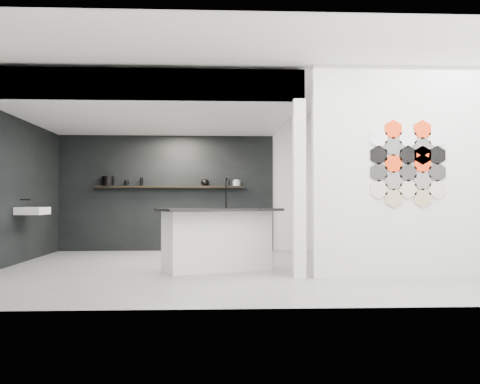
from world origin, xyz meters
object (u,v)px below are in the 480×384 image
at_px(partition_panel, 404,172).
at_px(glass_vase, 237,183).
at_px(bottle_dark, 142,182).
at_px(utensil_cup, 127,183).
at_px(glass_bowl, 237,183).
at_px(stockpot, 108,181).
at_px(kettle, 205,182).
at_px(wall_basin, 33,211).
at_px(kitchen_island, 217,239).

relative_size(partition_panel, glass_vase, 21.75).
distance_m(bottle_dark, utensil_cup, 0.30).
height_order(partition_panel, glass_bowl, partition_panel).
relative_size(partition_panel, stockpot, 11.94).
bearing_deg(stockpot, kettle, 0.00).
bearing_deg(partition_panel, bottle_dark, 135.96).
bearing_deg(glass_vase, glass_bowl, 0.00).
distance_m(wall_basin, glass_bowl, 4.00).
bearing_deg(partition_panel, stockpot, 140.40).
height_order(glass_vase, utensil_cup, glass_vase).
bearing_deg(glass_bowl, glass_vase, 0.00).
xyz_separation_m(partition_panel, stockpot, (-4.67, 3.87, 0.02)).
bearing_deg(bottle_dark, partition_panel, -44.04).
distance_m(partition_panel, stockpot, 6.06).
xyz_separation_m(glass_vase, utensil_cup, (-2.22, 0.00, -0.01)).
bearing_deg(glass_vase, utensil_cup, 180.00).
height_order(partition_panel, kitchen_island, partition_panel).
relative_size(partition_panel, kettle, 16.95).
bearing_deg(bottle_dark, utensil_cup, 180.00).
distance_m(kettle, bottle_dark, 1.28).
relative_size(stockpot, glass_bowl, 1.53).
height_order(kitchen_island, utensil_cup, utensil_cup).
bearing_deg(utensil_cup, partition_panel, -41.97).
distance_m(wall_basin, bottle_dark, 2.59).
xyz_separation_m(stockpot, glass_vase, (2.60, 0.00, -0.03)).
distance_m(kitchen_island, bottle_dark, 3.60).
relative_size(partition_panel, bottle_dark, 17.14).
height_order(wall_basin, kettle, kettle).
height_order(kitchen_island, bottle_dark, bottle_dark).
bearing_deg(utensil_cup, kitchen_island, -59.79).
xyz_separation_m(kettle, glass_vase, (0.64, 0.00, -0.01)).
xyz_separation_m(wall_basin, stockpot, (0.79, 2.07, 0.57)).
bearing_deg(kitchen_island, utensil_cup, 98.02).
bearing_deg(kitchen_island, glass_vase, 60.43).
height_order(partition_panel, stockpot, partition_panel).
xyz_separation_m(wall_basin, glass_vase, (3.39, 2.07, 0.53)).
relative_size(stockpot, bottle_dark, 1.44).
distance_m(kitchen_island, glass_vase, 3.28).
height_order(stockpot, utensil_cup, stockpot).
relative_size(partition_panel, glass_bowl, 18.31).
xyz_separation_m(kitchen_island, glass_vase, (0.40, 3.12, 0.92)).
bearing_deg(wall_basin, stockpot, 68.99).
bearing_deg(kitchen_island, stockpot, 102.88).
bearing_deg(partition_panel, utensil_cup, 138.03).
distance_m(wall_basin, stockpot, 2.28).
bearing_deg(bottle_dark, stockpot, 180.00).
distance_m(glass_vase, bottle_dark, 1.92).
height_order(wall_basin, glass_vase, glass_vase).
distance_m(stockpot, kettle, 1.95).
bearing_deg(stockpot, bottle_dark, 0.00).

